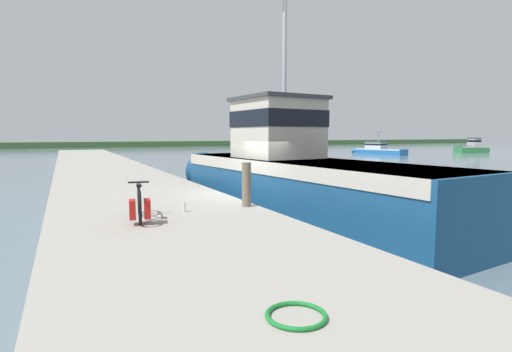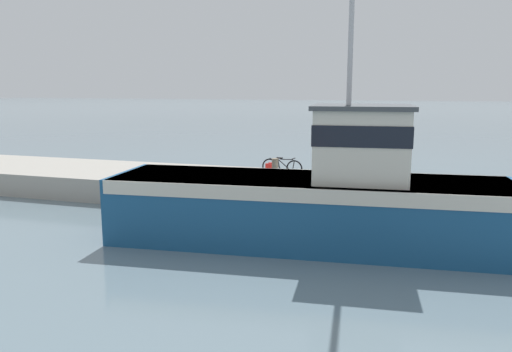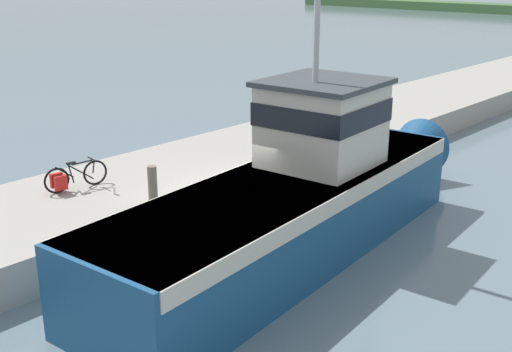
{
  "view_description": "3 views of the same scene",
  "coord_description": "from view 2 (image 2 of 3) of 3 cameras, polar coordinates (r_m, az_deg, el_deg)",
  "views": [
    {
      "loc": [
        -5.07,
        -10.83,
        2.71
      ],
      "look_at": [
        -0.43,
        -1.23,
        1.6
      ],
      "focal_mm": 28.0,
      "sensor_mm": 36.0,
      "label": 1
    },
    {
      "loc": [
        15.38,
        2.5,
        4.45
      ],
      "look_at": [
        0.48,
        -2.17,
        1.67
      ],
      "focal_mm": 35.0,
      "sensor_mm": 36.0,
      "label": 2
    },
    {
      "loc": [
        10.53,
        -10.89,
        6.56
      ],
      "look_at": [
        0.69,
        -0.2,
        1.75
      ],
      "focal_mm": 45.0,
      "sensor_mm": 36.0,
      "label": 3
    }
  ],
  "objects": [
    {
      "name": "fishing_boat_main",
      "position": [
        14.23,
        8.72,
        -2.46
      ],
      "size": [
        4.06,
        13.53,
        9.99
      ],
      "rotation": [
        0.0,
        0.0,
        0.1
      ],
      "color": "navy",
      "rests_on": "ground_plane"
    },
    {
      "name": "water_bottle_on_curb",
      "position": [
        18.86,
        3.39,
        -0.3
      ],
      "size": [
        0.07,
        0.07,
        0.22
      ],
      "primitive_type": "cylinder",
      "color": "silver",
      "rests_on": "dock_pier"
    },
    {
      "name": "hose_coil",
      "position": [
        21.39,
        -11.25,
        0.53
      ],
      "size": [
        0.61,
        0.61,
        0.05
      ],
      "primitive_type": "torus",
      "color": "#197A2D",
      "rests_on": "dock_pier"
    },
    {
      "name": "ground_plane",
      "position": [
        16.2,
        7.91,
        -5.94
      ],
      "size": [
        320.0,
        320.0,
        0.0
      ],
      "primitive_type": "plane",
      "color": "slate"
    },
    {
      "name": "bicycle_touring",
      "position": [
        20.0,
        2.57,
        0.99
      ],
      "size": [
        0.58,
        1.74,
        0.75
      ],
      "rotation": [
        0.0,
        0.0,
        -0.15
      ],
      "color": "black",
      "rests_on": "dock_pier"
    },
    {
      "name": "mooring_post",
      "position": [
        17.27,
        2.18,
        0.21
      ],
      "size": [
        0.23,
        0.23,
        1.09
      ],
      "primitive_type": "cylinder",
      "color": "#756651",
      "rests_on": "dock_pier"
    },
    {
      "name": "dock_pier",
      "position": [
        19.09,
        9.51,
        -2.07
      ],
      "size": [
        4.77,
        80.0,
        0.94
      ],
      "primitive_type": "cube",
      "color": "#A39E93",
      "rests_on": "ground_plane"
    }
  ]
}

